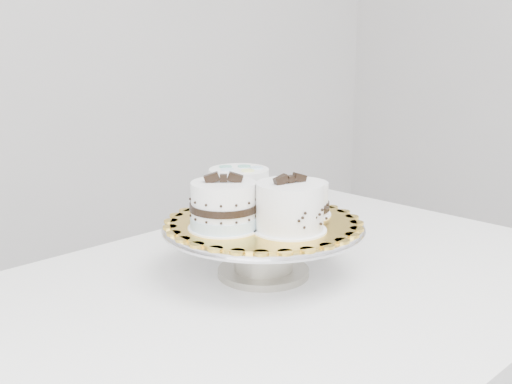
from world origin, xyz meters
TOP-DOWN VIEW (x-y plane):
  - table at (0.09, 0.28)m, footprint 1.29×0.96m
  - cake_stand at (0.10, 0.33)m, footprint 0.35×0.35m
  - cake_board at (0.10, 0.33)m, footprint 0.40×0.40m
  - cake_swirl at (0.10, 0.26)m, footprint 0.12×0.12m
  - cake_banded at (0.02, 0.33)m, footprint 0.15×0.15m
  - cake_dots at (0.10, 0.40)m, footprint 0.14×0.14m
  - cake_ribbon at (0.17, 0.32)m, footprint 0.13×0.13m

SIDE VIEW (x-z plane):
  - table at x=0.09m, z-range 0.30..1.05m
  - cake_stand at x=0.10m, z-range 0.77..0.86m
  - cake_board at x=0.10m, z-range 0.84..0.85m
  - cake_ribbon at x=0.17m, z-range 0.85..0.91m
  - cake_banded at x=0.02m, z-range 0.84..0.93m
  - cake_swirl at x=0.10m, z-range 0.84..0.94m
  - cake_dots at x=0.10m, z-range 0.85..0.93m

